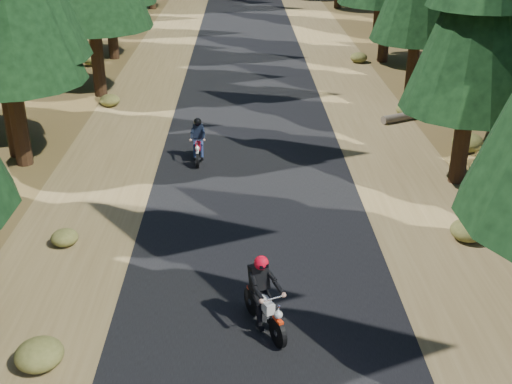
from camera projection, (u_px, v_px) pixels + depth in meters
ground at (257, 262)px, 14.99m from camera, size 120.00×120.00×0.00m
road at (253, 176)px, 19.52m from camera, size 6.00×100.00×0.01m
shoulder_l at (102, 178)px, 19.43m from camera, size 3.20×100.00×0.01m
shoulder_r at (403, 175)px, 19.62m from camera, size 3.20×100.00×0.01m
log_near at (444, 109)px, 25.15m from camera, size 5.45×2.94×0.32m
understory_shrubs at (313, 119)px, 23.64m from camera, size 16.78×29.44×0.71m
rider_lead at (265, 307)px, 12.43m from camera, size 1.21×1.82×1.57m
rider_follow at (198, 148)px, 20.44m from camera, size 0.48×1.58×1.40m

